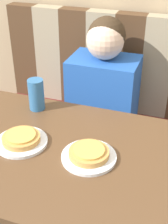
{
  "coord_description": "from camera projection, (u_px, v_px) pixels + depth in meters",
  "views": [
    {
      "loc": [
        0.38,
        -0.79,
        1.45
      ],
      "look_at": [
        0.0,
        0.31,
        0.75
      ],
      "focal_mm": 50.0,
      "sensor_mm": 36.0,
      "label": 1
    }
  ],
  "objects": [
    {
      "name": "booth_seat",
      "position": [
        101.0,
        158.0,
        1.88
      ],
      "size": [
        1.29,
        0.53,
        0.49
      ],
      "color": "#5B1919",
      "rests_on": "ground_plane"
    },
    {
      "name": "booth_backrest",
      "position": [
        115.0,
        63.0,
        1.79
      ],
      "size": [
        1.29,
        0.08,
        0.57
      ],
      "color": "#4C331E",
      "rests_on": "booth_seat"
    },
    {
      "name": "dining_table",
      "position": [
        57.0,
        174.0,
        1.17
      ],
      "size": [
        0.9,
        0.65,
        0.77
      ],
      "color": "brown",
      "rests_on": "ground_plane"
    },
    {
      "name": "person",
      "position": [
        104.0,
        79.0,
        1.61
      ],
      "size": [
        0.35,
        0.24,
        0.6
      ],
      "color": "#2356B2",
      "rests_on": "booth_seat"
    },
    {
      "name": "plate_left",
      "position": [
        22.0,
        142.0,
        1.13
      ],
      "size": [
        0.19,
        0.19,
        0.01
      ],
      "color": "white",
      "rests_on": "dining_table"
    },
    {
      "name": "plate_right",
      "position": [
        89.0,
        157.0,
        1.06
      ],
      "size": [
        0.19,
        0.19,
        0.01
      ],
      "color": "white",
      "rests_on": "dining_table"
    },
    {
      "name": "pizza_left",
      "position": [
        21.0,
        138.0,
        1.12
      ],
      "size": [
        0.14,
        0.14,
        0.03
      ],
      "color": "#C68E47",
      "rests_on": "plate_left"
    },
    {
      "name": "pizza_right",
      "position": [
        89.0,
        153.0,
        1.05
      ],
      "size": [
        0.14,
        0.14,
        0.03
      ],
      "color": "#C68E47",
      "rests_on": "plate_right"
    },
    {
      "name": "drinking_cup",
      "position": [
        36.0,
        95.0,
        1.31
      ],
      "size": [
        0.07,
        0.07,
        0.14
      ],
      "color": "#2D669E",
      "rests_on": "dining_table"
    }
  ]
}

